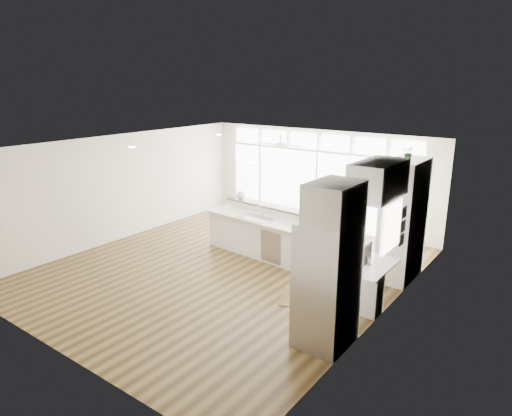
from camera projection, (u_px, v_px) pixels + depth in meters
The scene contains 24 objects.
floor at pixel (228, 269), 10.05m from camera, with size 7.00×8.00×0.02m, color #3A2912.
ceiling at pixel (226, 146), 9.32m from camera, with size 7.00×8.00×0.02m, color white.
wall_back at pixel (318, 178), 12.78m from camera, with size 7.00×0.04×2.70m, color silver.
wall_front at pixel (49, 270), 6.58m from camera, with size 7.00×0.04×2.70m, color silver.
wall_left at pixel (122, 187), 11.68m from camera, with size 0.04×8.00×2.70m, color silver.
wall_right at pixel (386, 243), 7.68m from camera, with size 0.04×8.00×2.70m, color silver.
glass_wall at pixel (317, 189), 12.82m from camera, with size 5.80×0.06×2.08m, color white.
transom_row at pixel (319, 141), 12.46m from camera, with size 5.90×0.06×0.40m, color white.
desk_window at pixel (391, 227), 7.89m from camera, with size 0.04×0.85×0.85m, color white.
ceiling_fan at pixel (280, 141), 11.83m from camera, with size 1.16×1.16×0.32m, color silver.
recessed_lights at pixel (232, 146), 9.48m from camera, with size 3.40×3.00×0.02m, color white.
oven_cabinet at pixel (403, 220), 9.29m from camera, with size 0.64×1.20×2.50m, color white.
desk_nook at pixel (369, 284), 8.39m from camera, with size 0.72×1.30×0.76m, color white.
upper_cabinets at pixel (379, 180), 7.83m from camera, with size 0.64×1.30×0.64m, color white.
refrigerator at pixel (327, 284), 6.95m from camera, with size 0.76×0.90×2.00m, color #ABABAF.
fridge_cabinet at pixel (334, 202), 6.57m from camera, with size 0.64×0.90×0.60m, color white.
framed_photos at pixel (403, 226), 8.41m from camera, with size 0.06×0.22×0.80m, color black.
kitchen_island at pixel (259, 232), 10.74m from camera, with size 2.79×1.05×1.11m, color white.
rug at pixel (306, 300), 8.58m from camera, with size 0.94×0.68×0.01m, color #3D2B13.
office_chair at pixel (333, 268), 8.66m from camera, with size 0.57×0.53×1.10m, color black.
fishbowl at pixel (241, 195), 11.45m from camera, with size 0.21×0.21×0.21m, color silver.
monitor at pixel (367, 254), 8.28m from camera, with size 0.08×0.46×0.39m, color black.
keyboard at pixel (357, 261), 8.43m from camera, with size 0.11×0.30×0.01m, color silver.
potted_plant at pixel (409, 154), 8.93m from camera, with size 0.24×0.27×0.21m, color #295D27.
Camera 1 is at (6.02, -7.13, 4.00)m, focal length 32.00 mm.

